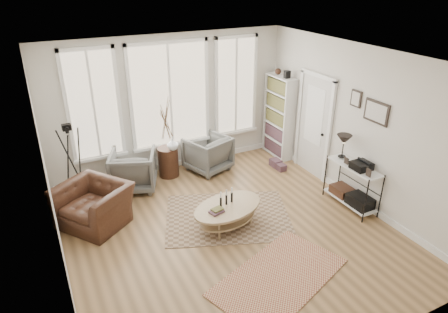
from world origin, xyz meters
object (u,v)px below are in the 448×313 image
bookcase (279,117)px  side_table (167,138)px  low_shelf (352,181)px  armchair_right (208,153)px  accent_chair (94,205)px  armchair_left (133,170)px  coffee_table (227,210)px

bookcase → side_table: bearing=177.0°
low_shelf → side_table: bearing=134.6°
low_shelf → armchair_right: size_ratio=1.52×
accent_chair → armchair_right: bearing=74.3°
low_shelf → armchair_left: bearing=144.2°
coffee_table → bookcase: bearing=41.0°
armchair_left → armchair_right: (1.66, 0.07, -0.01)m
bookcase → accent_chair: bearing=-167.6°
bookcase → coffee_table: bearing=-139.0°
low_shelf → armchair_left: 4.22m
coffee_table → armchair_right: bearing=74.3°
armchair_left → accent_chair: 1.31m
coffee_table → armchair_right: (0.59, 2.11, 0.07)m
side_table → armchair_right: bearing=-8.2°
armchair_left → coffee_table: bearing=139.2°
low_shelf → coffee_table: 2.40m
armchair_right → side_table: size_ratio=0.48×
bookcase → armchair_right: bearing=179.5°
armchair_left → armchair_right: 1.66m
low_shelf → armchair_right: (-1.76, 2.54, -0.12)m
low_shelf → side_table: (-2.62, 2.66, 0.35)m
bookcase → side_table: bookcase is taller
bookcase → armchair_left: bookcase is taller
low_shelf → armchair_right: 3.09m
armchair_right → side_table: (-0.86, 0.12, 0.47)m
coffee_table → armchair_left: bearing=117.7°
side_table → accent_chair: bearing=-147.3°
armchair_right → bookcase: bearing=160.1°
side_table → low_shelf: bearing=-45.4°
accent_chair → bookcase: bearing=65.9°
armchair_left → armchair_right: bearing=-156.0°
armchair_left → bookcase: bearing=-157.6°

